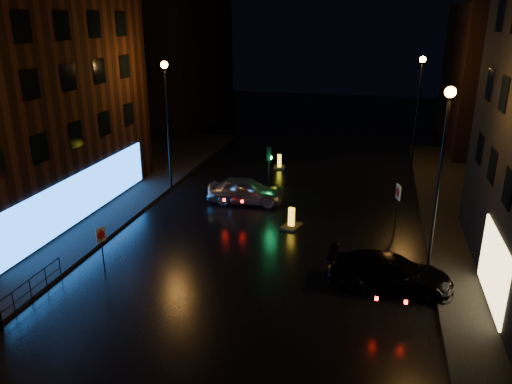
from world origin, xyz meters
TOP-DOWN VIEW (x-y plane):
  - ground at (0.00, 0.00)m, footprint 120.00×120.00m
  - pavement_left at (-14.00, 8.00)m, footprint 12.00×44.00m
  - building_far_left at (-16.00, 35.00)m, footprint 8.00×16.00m
  - building_far_right at (15.00, 32.00)m, footprint 8.00×14.00m
  - street_lamp_lfar at (-7.80, 14.00)m, footprint 0.44×0.44m
  - street_lamp_rnear at (7.80, 6.00)m, footprint 0.44×0.44m
  - street_lamp_rfar at (7.80, 22.00)m, footprint 0.44×0.44m
  - traffic_signal at (-1.20, 14.00)m, footprint 1.40×2.40m
  - guard_railing at (-8.00, -1.00)m, footprint 0.05×6.04m
  - silver_hatchback at (-2.45, 13.07)m, footprint 4.82×2.27m
  - dark_sedan at (6.12, 4.49)m, footprint 5.24×2.23m
  - bollard_near at (0.97, 9.92)m, footprint 1.21×1.50m
  - bollard_far at (-1.89, 20.87)m, footprint 0.97×1.32m
  - road_sign_left at (-6.50, 3.10)m, footprint 0.20×0.50m
  - road_sign_right at (6.50, 11.24)m, footprint 0.24×0.58m

SIDE VIEW (x-z plane):
  - ground at x=0.00m, z-range 0.00..0.00m
  - pavement_left at x=-14.00m, z-range 0.00..0.15m
  - bollard_far at x=-1.89m, z-range -0.30..0.76m
  - bollard_near at x=0.97m, z-range -0.32..0.82m
  - traffic_signal at x=-1.20m, z-range -1.22..2.23m
  - guard_railing at x=-8.00m, z-range 0.24..1.24m
  - dark_sedan at x=6.12m, z-range 0.00..1.51m
  - silver_hatchback at x=-2.45m, z-range 0.00..1.59m
  - road_sign_left at x=-6.50m, z-range 0.52..2.61m
  - road_sign_right at x=6.50m, z-range 0.62..3.09m
  - street_lamp_lfar at x=-7.80m, z-range 1.38..9.75m
  - street_lamp_rnear at x=7.80m, z-range 1.38..9.75m
  - street_lamp_rfar at x=7.80m, z-range 1.38..9.75m
  - building_far_right at x=15.00m, z-range 0.00..12.00m
  - building_far_left at x=-16.00m, z-range 0.00..14.00m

